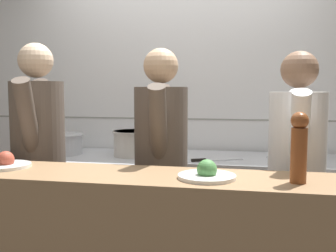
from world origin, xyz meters
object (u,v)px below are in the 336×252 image
stock_pot (62,143)px  plated_dish_appetiser (207,174)px  pepper_mill (299,146)px  chef_head_cook (39,158)px  chef_sous (161,165)px  chefs_knife (213,160)px  plated_dish_main (6,163)px  sauce_pot (133,143)px  oven_range (102,207)px  mixing_bowl_steel (283,151)px  chef_line (296,174)px

stock_pot → plated_dish_appetiser: bearing=-41.1°
pepper_mill → chef_head_cook: (-1.58, 0.52, -0.20)m
stock_pot → chef_sous: size_ratio=0.21×
chefs_knife → plated_dish_main: bearing=-137.8°
sauce_pot → chef_sous: bearing=-58.9°
sauce_pot → chef_sous: chef_sous is taller
oven_range → plated_dish_appetiser: plated_dish_appetiser is taller
plated_dish_main → sauce_pot: bearing=71.1°
plated_dish_main → pepper_mill: (1.52, -0.06, 0.15)m
chef_head_cook → sauce_pot: bearing=41.4°
mixing_bowl_steel → chef_sous: 1.03m
chef_head_cook → pepper_mill: bearing=-32.8°
sauce_pot → chef_sous: 0.71m
plated_dish_appetiser → pepper_mill: size_ratio=0.86×
oven_range → sauce_pot: sauce_pot is taller
chef_sous → chef_line: 0.83m
sauce_pot → mixing_bowl_steel: bearing=1.7°
stock_pot → plated_dish_main: size_ratio=1.32×
chef_head_cook → chef_sous: 0.82m
mixing_bowl_steel → chef_head_cook: (-1.63, -0.71, 0.01)m
sauce_pot → plated_dish_appetiser: (0.72, -1.18, 0.03)m
pepper_mill → sauce_pot: bearing=133.4°
sauce_pot → oven_range: bearing=-176.4°
oven_range → chefs_knife: bearing=-10.3°
oven_range → pepper_mill: 1.96m
pepper_mill → chef_line: bearing=83.8°
chef_sous → mixing_bowl_steel: bearing=30.3°
plated_dish_main → chef_head_cook: size_ratio=0.16×
mixing_bowl_steel → chef_head_cook: size_ratio=0.15×
stock_pot → plated_dish_main: bearing=-78.7°
chef_sous → chef_head_cook: bearing=176.8°
chefs_knife → chef_sous: (-0.29, -0.42, 0.03)m
oven_range → stock_pot: (-0.34, -0.01, 0.52)m
chefs_knife → chef_head_cook: bearing=-156.3°
pepper_mill → chef_sous: size_ratio=0.19×
mixing_bowl_steel → stock_pot: bearing=-177.9°
mixing_bowl_steel → plated_dish_main: 1.95m
pepper_mill → chef_sous: (-0.77, 0.59, -0.23)m
chefs_knife → plated_dish_main: plated_dish_main is taller
stock_pot → chefs_knife: size_ratio=0.95×
pepper_mill → chef_line: chef_line is taller
oven_range → chef_line: 1.65m
oven_range → mixing_bowl_steel: 1.53m
oven_range → sauce_pot: 0.60m
plated_dish_main → pepper_mill: size_ratio=0.83×
chefs_knife → pepper_mill: bearing=-64.9°
plated_dish_appetiser → pepper_mill: bearing=-1.3°
plated_dish_main → chef_line: 1.66m
chef_line → plated_dish_main: bearing=-158.2°
plated_dish_main → chef_head_cook: bearing=98.2°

